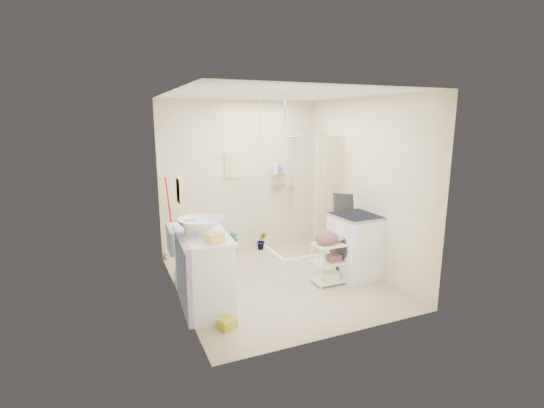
{
  "coord_description": "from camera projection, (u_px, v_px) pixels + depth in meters",
  "views": [
    {
      "loc": [
        -2.19,
        -4.85,
        2.28
      ],
      "look_at": [
        0.01,
        0.25,
        1.08
      ],
      "focal_mm": 26.0,
      "sensor_mm": 36.0,
      "label": 1
    }
  ],
  "objects": [
    {
      "name": "tp_holder",
      "position": [
        180.0,
        243.0,
        5.04
      ],
      "size": [
        0.08,
        0.12,
        0.14
      ],
      "primitive_type": null,
      "color": "white",
      "rests_on": "wall_left"
    },
    {
      "name": "ironing_board",
      "position": [
        345.0,
        233.0,
        5.85
      ],
      "size": [
        0.36,
        0.12,
        1.24
      ],
      "primitive_type": null,
      "rotation": [
        0.0,
        0.0,
        0.06
      ],
      "color": "black",
      "rests_on": "ground"
    },
    {
      "name": "potted_plant_a",
      "position": [
        233.0,
        242.0,
        6.85
      ],
      "size": [
        0.22,
        0.18,
        0.37
      ],
      "primitive_type": "imported",
      "rotation": [
        0.0,
        0.0,
        0.3
      ],
      "color": "#985239",
      "rests_on": "ground"
    },
    {
      "name": "mop",
      "position": [
        167.0,
        219.0,
        6.39
      ],
      "size": [
        0.15,
        0.15,
        1.39
      ],
      "primitive_type": null,
      "rotation": [
        0.0,
        0.0,
        0.17
      ],
      "color": "#BA1407",
      "rests_on": "ground"
    },
    {
      "name": "floor_basket",
      "position": [
        227.0,
        322.0,
        4.38
      ],
      "size": [
        0.33,
        0.3,
        0.15
      ],
      "primitive_type": "cube",
      "rotation": [
        0.0,
        0.0,
        0.41
      ],
      "color": "gold",
      "rests_on": "ground"
    },
    {
      "name": "floor",
      "position": [
        278.0,
        281.0,
        5.68
      ],
      "size": [
        3.2,
        3.2,
        0.0
      ],
      "primitive_type": "plane",
      "color": "tan",
      "rests_on": "ground"
    },
    {
      "name": "potted_plant_b",
      "position": [
        262.0,
        241.0,
        7.01
      ],
      "size": [
        0.21,
        0.19,
        0.33
      ],
      "primitive_type": "imported",
      "rotation": [
        0.0,
        0.0,
        -0.25
      ],
      "color": "brown",
      "rests_on": "ground"
    },
    {
      "name": "wall_front",
      "position": [
        343.0,
        218.0,
        3.97
      ],
      "size": [
        2.8,
        0.04,
        2.6
      ],
      "primitive_type": "cube",
      "color": "beige",
      "rests_on": "ground"
    },
    {
      "name": "hanging_towel",
      "position": [
        233.0,
        166.0,
        6.72
      ],
      "size": [
        0.28,
        0.03,
        0.42
      ],
      "primitive_type": "cube",
      "color": "beige",
      "rests_on": "wall_back"
    },
    {
      "name": "toilet",
      "position": [
        198.0,
        252.0,
        5.6
      ],
      "size": [
        0.85,
        0.51,
        0.85
      ],
      "primitive_type": "imported",
      "rotation": [
        0.0,
        0.0,
        1.52
      ],
      "color": "white",
      "rests_on": "ground"
    },
    {
      "name": "vanity",
      "position": [
        204.0,
        271.0,
        4.8
      ],
      "size": [
        0.65,
        1.09,
        0.93
      ],
      "primitive_type": "cube",
      "rotation": [
        0.0,
        0.0,
        -0.05
      ],
      "color": "silver",
      "rests_on": "ground"
    },
    {
      "name": "wall_left",
      "position": [
        175.0,
        200.0,
        4.86
      ],
      "size": [
        0.04,
        3.2,
        2.6
      ],
      "primitive_type": "cube",
      "color": "beige",
      "rests_on": "ground"
    },
    {
      "name": "shampoo_bottle_b",
      "position": [
        279.0,
        169.0,
        7.02
      ],
      "size": [
        0.09,
        0.09,
        0.17
      ],
      "primitive_type": "imported",
      "rotation": [
        0.0,
        0.0,
        0.21
      ],
      "color": "#43579F",
      "rests_on": "shower"
    },
    {
      "name": "shampoo_bottle_a",
      "position": [
        275.0,
        167.0,
        6.99
      ],
      "size": [
        0.1,
        0.1,
        0.26
      ],
      "primitive_type": "imported",
      "rotation": [
        0.0,
        0.0,
        -0.03
      ],
      "color": "silver",
      "rests_on": "shower"
    },
    {
      "name": "shower",
      "position": [
        298.0,
        193.0,
        6.73
      ],
      "size": [
        1.1,
        1.1,
        2.1
      ],
      "primitive_type": null,
      "color": "white",
      "rests_on": "ground"
    },
    {
      "name": "towel_ring",
      "position": [
        179.0,
        189.0,
        4.65
      ],
      "size": [
        0.04,
        0.22,
        0.34
      ],
      "primitive_type": null,
      "color": "#F9EE9C",
      "rests_on": "wall_left"
    },
    {
      "name": "sink",
      "position": [
        201.0,
        226.0,
        4.71
      ],
      "size": [
        0.64,
        0.64,
        0.19
      ],
      "primitive_type": "imported",
      "rotation": [
        0.0,
        0.0,
        0.15
      ],
      "color": "silver",
      "rests_on": "vanity"
    },
    {
      "name": "counter_basket",
      "position": [
        215.0,
        238.0,
        4.4
      ],
      "size": [
        0.21,
        0.17,
        0.1
      ],
      "primitive_type": "cube",
      "rotation": [
        0.0,
        0.0,
        0.2
      ],
      "color": "gold",
      "rests_on": "vanity"
    },
    {
      "name": "wall_right",
      "position": [
        363.0,
        185.0,
        5.94
      ],
      "size": [
        0.04,
        3.2,
        2.6
      ],
      "primitive_type": "cube",
      "color": "beige",
      "rests_on": "ground"
    },
    {
      "name": "wall_back",
      "position": [
        241.0,
        177.0,
        6.84
      ],
      "size": [
        2.8,
        0.04,
        2.6
      ],
      "primitive_type": "cube",
      "color": "beige",
      "rests_on": "ground"
    },
    {
      "name": "washing_machine",
      "position": [
        356.0,
        245.0,
        5.78
      ],
      "size": [
        0.66,
        0.68,
        0.93
      ],
      "primitive_type": "cube",
      "rotation": [
        0.0,
        0.0,
        0.04
      ],
      "color": "silver",
      "rests_on": "ground"
    },
    {
      "name": "ceiling",
      "position": [
        279.0,
        94.0,
        5.13
      ],
      "size": [
        2.8,
        3.2,
        0.04
      ],
      "primitive_type": "cube",
      "color": "silver",
      "rests_on": "ground"
    },
    {
      "name": "laundry_rack",
      "position": [
        331.0,
        259.0,
        5.53
      ],
      "size": [
        0.52,
        0.31,
        0.71
      ],
      "primitive_type": null,
      "rotation": [
        0.0,
        0.0,
        0.01
      ],
      "color": "#EFE5CF",
      "rests_on": "ground"
    }
  ]
}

